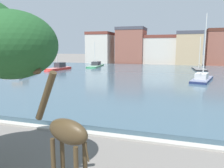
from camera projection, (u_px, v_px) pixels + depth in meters
harbor_water at (139, 77)px, 35.59m from camera, size 85.82×47.50×0.40m
quay_edge_coping at (65, 130)px, 13.01m from camera, size 85.82×0.50×0.12m
giraffe_statue at (65, 133)px, 6.85m from camera, size 2.44×1.17×4.37m
sailboat_green at (95, 66)px, 51.33m from camera, size 3.42×9.77×6.05m
sailboat_navy at (203, 79)px, 30.32m from camera, size 3.69×8.36×9.26m
sailboat_grey at (23, 75)px, 34.65m from camera, size 4.33×8.46×6.36m
sailboat_black at (199, 70)px, 44.98m from camera, size 2.67×7.23×6.91m
sailboat_red at (57, 69)px, 43.51m from camera, size 2.68×7.07×6.42m
townhouse_wide_warehouse at (100, 48)px, 64.47m from camera, size 6.78×6.92×9.13m
townhouse_end_terrace at (131, 46)px, 63.32m from camera, size 7.73×7.82×10.34m
townhouse_corner_house at (161, 50)px, 61.77m from camera, size 9.14×7.64×8.08m
townhouse_tall_gabled at (189, 49)px, 57.27m from camera, size 6.44×6.10×8.88m
townhouse_narrow_midrow at (220, 48)px, 57.60m from camera, size 6.73×7.75×9.50m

